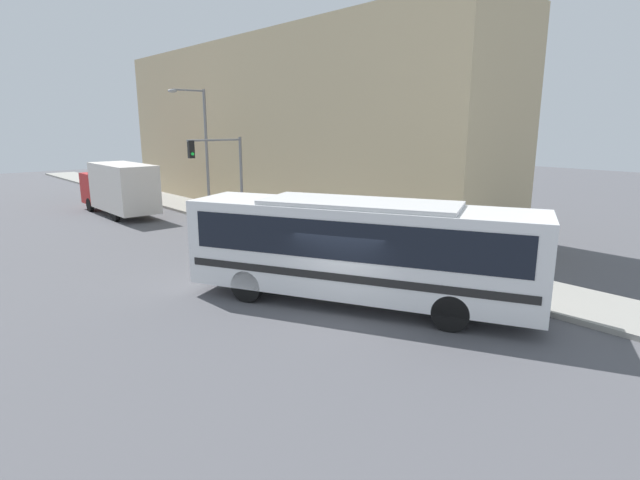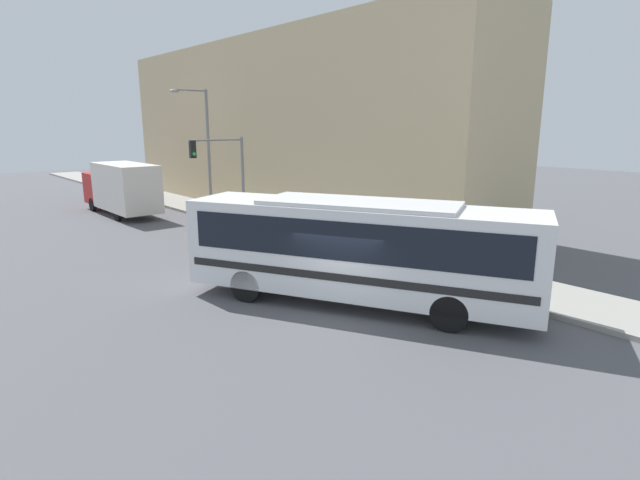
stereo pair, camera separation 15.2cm
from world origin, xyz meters
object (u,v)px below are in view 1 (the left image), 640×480
at_px(pedestrian_near_corner, 273,211).
at_px(delivery_truck, 119,187).
at_px(fire_hydrant, 336,241).
at_px(city_bus, 359,245).
at_px(traffic_light_pole, 223,165).
at_px(street_lamp, 202,142).
at_px(parking_meter, 282,218).

bearing_deg(pedestrian_near_corner, delivery_truck, 112.82).
bearing_deg(fire_hydrant, city_bus, -127.29).
height_order(fire_hydrant, traffic_light_pole, traffic_light_pole).
height_order(delivery_truck, fire_hydrant, delivery_truck).
height_order(delivery_truck, street_lamp, street_lamp).
xyz_separation_m(fire_hydrant, traffic_light_pole, (-1.02, 8.03, 3.02)).
distance_m(delivery_truck, fire_hydrant, 16.70).
height_order(delivery_truck, pedestrian_near_corner, delivery_truck).
distance_m(city_bus, pedestrian_near_corner, 12.11).
height_order(fire_hydrant, street_lamp, street_lamp).
distance_m(city_bus, fire_hydrant, 6.99).
relative_size(delivery_truck, pedestrian_near_corner, 4.39).
bearing_deg(pedestrian_near_corner, traffic_light_pole, 124.15).
bearing_deg(parking_meter, street_lamp, 90.28).
bearing_deg(parking_meter, fire_hydrant, -90.00).
relative_size(city_bus, delivery_truck, 1.38).
relative_size(traffic_light_pole, parking_meter, 3.83).
relative_size(city_bus, fire_hydrant, 15.60).
bearing_deg(pedestrian_near_corner, parking_meter, -109.92).
relative_size(delivery_truck, parking_meter, 6.32).
height_order(city_bus, delivery_truck, city_bus).
relative_size(city_bus, parking_meter, 8.71).
relative_size(traffic_light_pole, street_lamp, 0.64).
height_order(street_lamp, pedestrian_near_corner, street_lamp).
bearing_deg(city_bus, traffic_light_pole, 50.02).
height_order(delivery_truck, traffic_light_pole, traffic_light_pole).
xyz_separation_m(city_bus, parking_meter, (4.14, 9.54, -0.93)).
distance_m(traffic_light_pole, parking_meter, 4.77).
distance_m(fire_hydrant, parking_meter, 4.13).
bearing_deg(traffic_light_pole, city_bus, -103.04).
bearing_deg(parking_meter, city_bus, -113.48).
bearing_deg(delivery_truck, fire_hydrant, -76.61).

